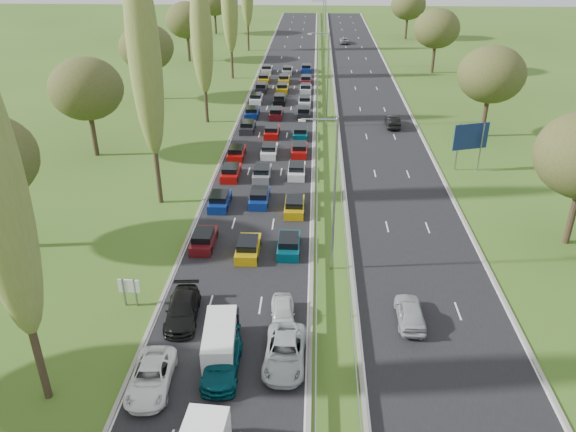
{
  "coord_description": "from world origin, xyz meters",
  "views": [
    {
      "loc": [
        2.95,
        6.46,
        23.18
      ],
      "look_at": [
        0.88,
        48.74,
        1.5
      ],
      "focal_mm": 35.0,
      "sensor_mm": 36.0,
      "label": 1
    }
  ],
  "objects_px": {
    "info_sign": "(129,289)",
    "near_car_3": "(183,309)",
    "white_van_rear": "(221,338)",
    "direction_sign": "(471,139)",
    "near_car_2": "(151,377)"
  },
  "relations": [
    {
      "from": "near_car_3",
      "to": "direction_sign",
      "type": "xyz_separation_m",
      "value": [
        24.91,
        27.21,
        2.81
      ]
    },
    {
      "from": "near_car_2",
      "to": "white_van_rear",
      "type": "height_order",
      "value": "white_van_rear"
    },
    {
      "from": "near_car_2",
      "to": "white_van_rear",
      "type": "distance_m",
      "value": 4.75
    },
    {
      "from": "near_car_2",
      "to": "direction_sign",
      "type": "xyz_separation_m",
      "value": [
        25.34,
        33.5,
        2.86
      ]
    },
    {
      "from": "info_sign",
      "to": "direction_sign",
      "type": "bearing_deg",
      "value": 41.96
    },
    {
      "from": "near_car_3",
      "to": "direction_sign",
      "type": "bearing_deg",
      "value": 42.79
    },
    {
      "from": "white_van_rear",
      "to": "info_sign",
      "type": "height_order",
      "value": "info_sign"
    },
    {
      "from": "direction_sign",
      "to": "white_van_rear",
      "type": "bearing_deg",
      "value": -125.86
    },
    {
      "from": "near_car_2",
      "to": "near_car_3",
      "type": "bearing_deg",
      "value": 82.65
    },
    {
      "from": "white_van_rear",
      "to": "info_sign",
      "type": "bearing_deg",
      "value": 143.25
    },
    {
      "from": "near_car_2",
      "to": "info_sign",
      "type": "bearing_deg",
      "value": 111.06
    },
    {
      "from": "near_car_3",
      "to": "white_van_rear",
      "type": "height_order",
      "value": "white_van_rear"
    },
    {
      "from": "near_car_3",
      "to": "info_sign",
      "type": "distance_m",
      "value": 4.16
    },
    {
      "from": "info_sign",
      "to": "near_car_3",
      "type": "bearing_deg",
      "value": -18.68
    },
    {
      "from": "white_van_rear",
      "to": "direction_sign",
      "type": "xyz_separation_m",
      "value": [
        21.87,
        30.26,
        2.59
      ]
    }
  ]
}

